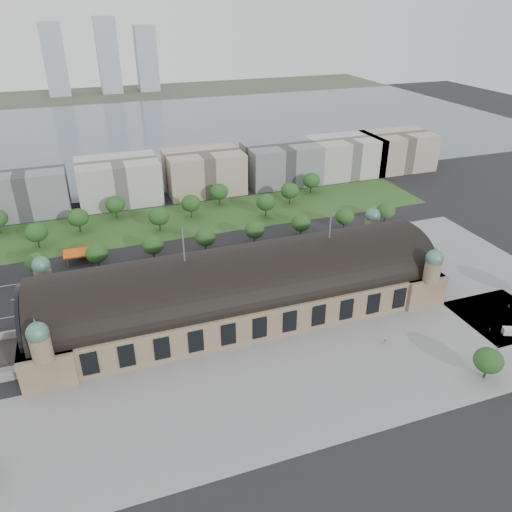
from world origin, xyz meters
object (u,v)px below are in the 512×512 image
object	(u,v)px
parked_car_4	(91,308)
bus_east	(293,257)
petrol_station	(83,252)
traffic_car_4	(203,272)
parked_car_6	(150,292)
parked_car_5	(93,307)
bus_mid	(239,269)
van_east	(511,331)
traffic_car_3	(159,266)
parked_car_2	(94,305)
parked_car_3	(63,307)
traffic_car_6	(372,239)
pedestrian_2	(509,306)
pedestrian_4	(498,347)
parked_car_0	(38,311)
bus_west	(203,274)
parked_car_1	(109,304)
pedestrian_0	(385,342)
pedestrian_1	(490,330)
traffic_car_2	(75,294)

from	to	relation	value
parked_car_4	bus_east	distance (m)	88.69
petrol_station	traffic_car_4	size ratio (longest dim) A/B	3.00
parked_car_6	bus_east	xyz separation A→B (m)	(65.15, 7.00, 0.80)
parked_car_4	parked_car_5	bearing A→B (deg)	61.59
bus_mid	van_east	xyz separation A→B (m)	(76.18, -74.67, -0.29)
bus_mid	traffic_car_3	bearing A→B (deg)	60.13
parked_car_2	parked_car_3	xyz separation A→B (m)	(-11.46, 2.57, 0.02)
petrol_station	parked_car_5	world-z (taller)	petrol_station
petrol_station	traffic_car_4	bearing A→B (deg)	-33.89
bus_east	parked_car_5	bearing A→B (deg)	102.12
traffic_car_6	petrol_station	bearing A→B (deg)	-97.13
traffic_car_3	pedestrian_2	distance (m)	142.57
parked_car_2	traffic_car_6	bearing A→B (deg)	64.45
van_east	pedestrian_4	distance (m)	11.56
petrol_station	parked_car_5	size ratio (longest dim) A/B	2.57
petrol_station	pedestrian_4	bearing A→B (deg)	-41.95
parked_car_0	parked_car_5	distance (m)	20.32
parked_car_4	bus_west	distance (m)	47.11
traffic_car_3	parked_car_5	size ratio (longest dim) A/B	0.97
bus_east	traffic_car_3	bearing A→B (deg)	81.97
parked_car_6	pedestrian_4	xyz separation A→B (m)	(104.87, -75.11, 0.10)
bus_mid	bus_east	world-z (taller)	bus_east
parked_car_1	parked_car_6	size ratio (longest dim) A/B	1.02
parked_car_3	pedestrian_4	bearing A→B (deg)	25.98
petrol_station	parked_car_3	distance (m)	41.42
bus_mid	parked_car_0	bearing A→B (deg)	89.63
parked_car_0	pedestrian_0	xyz separation A→B (m)	(112.38, -59.99, 0.24)
parked_car_0	parked_car_4	world-z (taller)	parked_car_4
parked_car_2	parked_car_6	xyz separation A→B (m)	(21.42, 2.57, 0.12)
traffic_car_6	pedestrian_4	bearing A→B (deg)	1.61
pedestrian_4	bus_west	bearing A→B (deg)	-103.94
parked_car_5	van_east	xyz separation A→B (m)	(137.10, -65.99, 0.51)
parked_car_2	parked_car_5	world-z (taller)	parked_car_5
parked_car_4	pedestrian_4	bearing A→B (deg)	32.49
parked_car_0	parked_car_3	size ratio (longest dim) A/B	1.06
parked_car_3	pedestrian_1	bearing A→B (deg)	29.62
bus_west	pedestrian_2	world-z (taller)	bus_west
bus_east	bus_west	bearing A→B (deg)	97.82
petrol_station	bus_mid	xyz separation A→B (m)	(62.56, -35.60, -1.39)
pedestrian_1	parked_car_5	bearing A→B (deg)	101.45
parked_car_5	parked_car_6	bearing A→B (deg)	64.65
traffic_car_4	petrol_station	bearing A→B (deg)	-122.32
petrol_station	pedestrian_4	world-z (taller)	petrol_station
parked_car_0	traffic_car_3	bearing A→B (deg)	72.78
traffic_car_6	parked_car_3	size ratio (longest dim) A/B	1.16
parked_car_1	parked_car_0	bearing A→B (deg)	-138.77
petrol_station	bus_east	distance (m)	94.70
parked_car_6	bus_east	distance (m)	65.53
traffic_car_2	bus_mid	xyz separation A→B (m)	(67.33, -3.37, 0.84)
parked_car_0	parked_car_2	xyz separation A→B (m)	(20.37, -2.57, -0.03)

